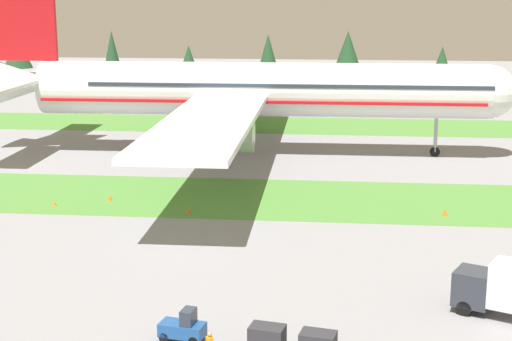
{
  "coord_description": "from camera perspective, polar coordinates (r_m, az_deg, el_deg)",
  "views": [
    {
      "loc": [
        5.53,
        -33.94,
        19.72
      ],
      "look_at": [
        -1.41,
        34.24,
        4.0
      ],
      "focal_mm": 54.88,
      "sensor_mm": 36.0,
      "label": 1
    }
  ],
  "objects": [
    {
      "name": "distant_tree_line",
      "position": [
        162.39,
        4.33,
        8.37
      ],
      "size": [
        196.22,
        10.22,
        12.6
      ],
      "color": "#4C3823",
      "rests_on": "ground"
    },
    {
      "name": "cargo_dolly_lead",
      "position": [
        44.6,
        0.81,
        -12.02
      ],
      "size": [
        2.45,
        1.9,
        1.55
      ],
      "rotation": [
        0.0,
        0.0,
        1.38
      ],
      "color": "#A3A3A8",
      "rests_on": "ground"
    },
    {
      "name": "grass_strip_far",
      "position": [
        118.37,
        3.06,
        3.31
      ],
      "size": [
        320.0,
        15.49,
        0.01
      ],
      "primitive_type": "cube",
      "color": "#4C8438",
      "rests_on": "ground"
    },
    {
      "name": "taxiway_marker_2",
      "position": [
        72.45,
        13.62,
        -2.97
      ],
      "size": [
        0.44,
        0.44,
        0.68
      ],
      "primitive_type": "cone",
      "color": "orange",
      "rests_on": "ground"
    },
    {
      "name": "airliner",
      "position": [
        96.43,
        -0.86,
        5.97
      ],
      "size": [
        65.26,
        80.0,
        22.46
      ],
      "rotation": [
        0.0,
        0.0,
        -1.56
      ],
      "color": "silver",
      "rests_on": "ground"
    },
    {
      "name": "taxiway_marker_1",
      "position": [
        76.08,
        -14.48,
        -2.33
      ],
      "size": [
        0.44,
        0.44,
        0.5
      ],
      "primitive_type": "cone",
      "color": "orange",
      "rests_on": "ground"
    },
    {
      "name": "baggage_tug",
      "position": [
        46.16,
        -5.31,
        -11.32
      ],
      "size": [
        2.8,
        1.78,
        1.97
      ],
      "rotation": [
        0.0,
        0.0,
        1.38
      ],
      "color": "#1E4C8E",
      "rests_on": "ground"
    },
    {
      "name": "taxiway_marker_0",
      "position": [
        76.86,
        -10.58,
        -1.95
      ],
      "size": [
        0.44,
        0.44,
        0.57
      ],
      "primitive_type": "cone",
      "color": "orange",
      "rests_on": "ground"
    },
    {
      "name": "grass_strip_near",
      "position": [
        76.4,
        1.47,
        -2.04
      ],
      "size": [
        320.0,
        15.49,
        0.01
      ],
      "primitive_type": "cube",
      "color": "#4C8438",
      "rests_on": "ground"
    },
    {
      "name": "taxiway_marker_3",
      "position": [
        71.39,
        -4.94,
        -2.9
      ],
      "size": [
        0.44,
        0.44,
        0.65
      ],
      "primitive_type": "cone",
      "color": "orange",
      "rests_on": "ground"
    }
  ]
}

